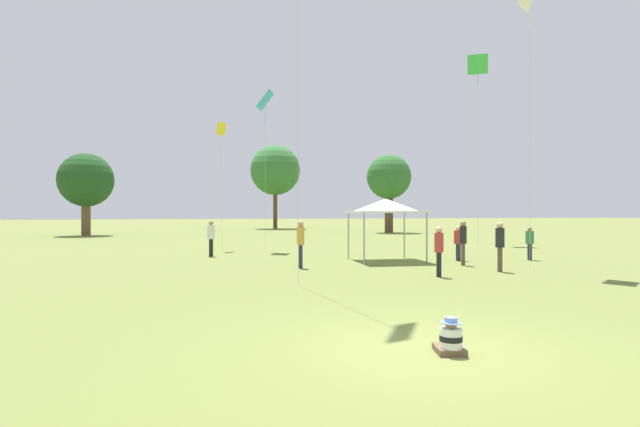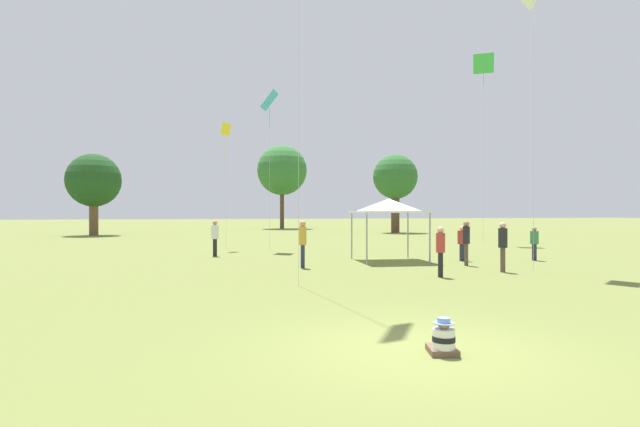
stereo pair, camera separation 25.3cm
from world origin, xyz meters
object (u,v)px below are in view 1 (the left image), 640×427
at_px(person_standing_2, 530,241).
at_px(canopy_tent, 386,206).
at_px(person_standing_6, 301,239).
at_px(person_standing_4, 500,241).
at_px(kite_3, 265,103).
at_px(kite_2, 221,134).
at_px(distant_tree_1, 86,181).
at_px(kite_0, 478,68).
at_px(person_standing_1, 458,240).
at_px(person_standing_3, 463,238).
at_px(distant_tree_2, 389,178).
at_px(person_standing_7, 439,246).
at_px(person_standing_0, 211,235).
at_px(seated_toddler, 450,339).
at_px(distant_tree_0, 275,170).

height_order(person_standing_2, canopy_tent, canopy_tent).
bearing_deg(person_standing_6, person_standing_4, -109.16).
bearing_deg(kite_3, kite_2, -50.47).
bearing_deg(person_standing_2, distant_tree_1, 56.50).
bearing_deg(kite_0, distant_tree_1, 43.18).
relative_size(person_standing_1, person_standing_3, 0.85).
bearing_deg(distant_tree_1, person_standing_4, -59.14).
xyz_separation_m(person_standing_1, distant_tree_2, (8.71, 29.25, 4.91)).
xyz_separation_m(canopy_tent, kite_2, (-6.72, 9.00, 4.32)).
bearing_deg(person_standing_6, person_standing_7, -129.02).
distance_m(person_standing_0, kite_0, 22.40).
height_order(person_standing_4, person_standing_7, person_standing_4).
bearing_deg(kite_2, person_standing_2, 141.88).
height_order(distant_tree_1, distant_tree_2, distant_tree_2).
height_order(person_standing_0, person_standing_4, person_standing_4).
height_order(person_standing_3, person_standing_6, person_standing_6).
distance_m(person_standing_3, kite_0, 18.94).
relative_size(person_standing_2, distant_tree_2, 0.18).
height_order(person_standing_4, kite_2, kite_2).
height_order(person_standing_7, distant_tree_1, distant_tree_1).
bearing_deg(kite_0, seated_toddler, 133.95).
bearing_deg(person_standing_4, canopy_tent, 93.54).
xyz_separation_m(person_standing_2, distant_tree_0, (-4.20, 45.40, 6.77)).
xyz_separation_m(person_standing_4, kite_2, (-9.25, 13.84, 5.67)).
relative_size(person_standing_6, distant_tree_0, 0.17).
height_order(person_standing_7, canopy_tent, canopy_tent).
bearing_deg(kite_0, person_standing_0, 94.41).
distance_m(seated_toddler, person_standing_7, 9.37).
relative_size(person_standing_2, person_standing_4, 0.83).
distance_m(seated_toddler, person_standing_2, 16.81).
distance_m(kite_0, distant_tree_2, 19.55).
xyz_separation_m(distant_tree_0, distant_tree_2, (9.62, -15.57, -1.85)).
distance_m(person_standing_7, distant_tree_0, 50.21).
bearing_deg(kite_3, person_standing_2, 116.50).
bearing_deg(person_standing_1, canopy_tent, -23.60).
relative_size(person_standing_6, kite_0, 0.14).
bearing_deg(person_standing_0, person_standing_3, 60.36).
bearing_deg(person_standing_3, person_standing_2, -20.82).
relative_size(person_standing_4, distant_tree_0, 0.17).
distance_m(distant_tree_0, distant_tree_2, 18.39).
bearing_deg(person_standing_3, kite_0, 18.12).
bearing_deg(distant_tree_2, person_standing_2, -100.30).
bearing_deg(kite_0, person_standing_7, 131.06).
height_order(person_standing_0, person_standing_1, person_standing_0).
bearing_deg(canopy_tent, seated_toddler, -108.17).
height_order(person_standing_0, person_standing_6, person_standing_6).
bearing_deg(person_standing_7, canopy_tent, 145.63).
height_order(kite_3, distant_tree_2, kite_3).
height_order(person_standing_4, distant_tree_0, distant_tree_0).
distance_m(canopy_tent, distant_tree_1, 34.46).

